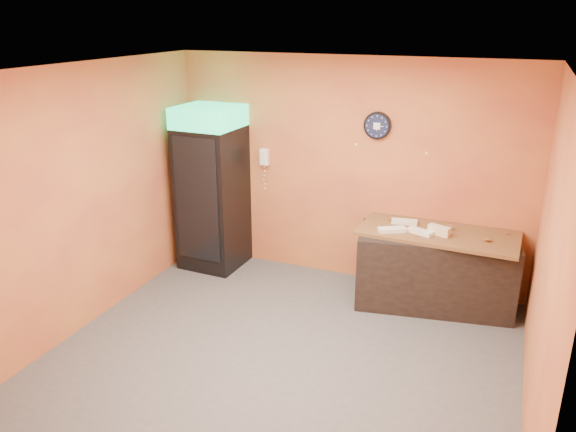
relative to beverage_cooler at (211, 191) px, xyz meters
The scene contains 15 objects.
floor 2.58m from the beverage_cooler, 42.82° to the right, with size 4.50×4.50×0.00m, color #47474C.
back_wall 1.81m from the beverage_cooler, 12.98° to the left, with size 4.50×0.02×2.80m, color #C97D38.
left_wall 1.72m from the beverage_cooler, 108.03° to the right, with size 0.02×4.00×2.80m, color #C97D38.
right_wall 4.30m from the beverage_cooler, 21.93° to the right, with size 0.02×4.00×2.80m, color #C97D38.
ceiling 2.93m from the beverage_cooler, 42.82° to the right, with size 4.50×4.00×0.02m, color white.
beverage_cooler is the anchor object (origin of this frame).
prep_counter 3.00m from the beverage_cooler, ahead, with size 1.75×0.78×0.88m, color black.
wall_clock 2.32m from the beverage_cooler, 10.04° to the left, with size 0.33×0.06×0.33m.
wall_phone 0.83m from the beverage_cooler, 29.04° to the left, with size 0.12×0.10×0.22m.
butcher_paper 2.94m from the beverage_cooler, ahead, with size 1.76×0.80×0.04m, color brown.
sub_roll_stack 2.96m from the beverage_cooler, ahead, with size 0.26×0.16×0.11m.
wrapped_sandwich_left 2.46m from the beverage_cooler, ahead, with size 0.31×0.12×0.04m, color silver.
wrapped_sandwich_mid 2.76m from the beverage_cooler, ahead, with size 0.29×0.12×0.04m, color silver.
wrapped_sandwich_right 2.54m from the beverage_cooler, ahead, with size 0.30×0.12×0.04m, color silver.
kitchen_tool 3.06m from the beverage_cooler, ahead, with size 0.06×0.06×0.06m, color silver.
Camera 1 is at (1.89, -4.52, 3.25)m, focal length 35.00 mm.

